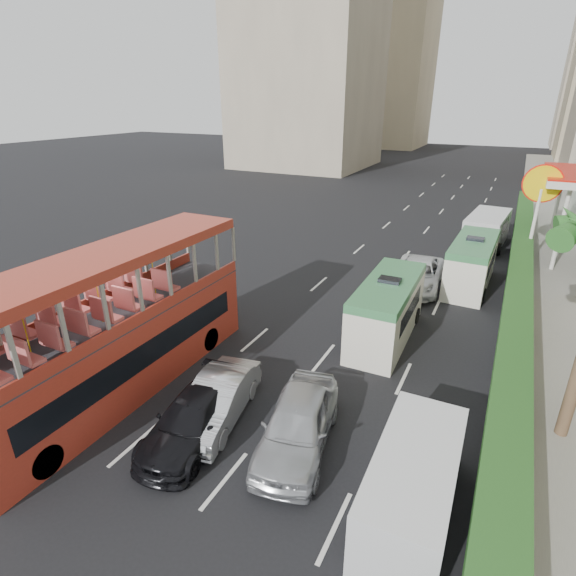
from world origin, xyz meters
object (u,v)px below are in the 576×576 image
Objects in this scene: minibus_near at (387,310)px; panel_van_far at (486,230)px; van_asset at (416,287)px; panel_van_near at (413,484)px; minibus_far at (471,263)px; double_decker_bus at (116,324)px; car_silver_lane_a at (219,418)px; car_black at (195,436)px; car_silver_lane_b at (298,445)px.

panel_van_far is at bearing 79.53° from minibus_near.
van_asset is 15.12m from panel_van_near.
panel_van_near is at bearing -86.64° from minibus_far.
minibus_far is at bearing -85.49° from panel_van_far.
double_decker_bus reaches higher than car_silver_lane_a.
car_silver_lane_a is 0.80× the size of van_asset.
car_black is (3.79, -0.95, -2.53)m from double_decker_bus.
panel_van_near is (2.98, -14.80, 0.93)m from van_asset.
car_black is 9.45m from minibus_near.
minibus_near reaches higher than car_silver_lane_b.
car_silver_lane_b is 13.94m from van_asset.
van_asset is 1.16× the size of panel_van_near.
car_silver_lane_b is 15.74m from minibus_far.
car_silver_lane_a is at bearing -106.98° from van_asset.
car_silver_lane_a is 0.93× the size of car_black.
van_asset is (0.54, 13.93, 0.00)m from car_silver_lane_b.
minibus_near is (0.52, 7.62, 1.30)m from car_silver_lane_b.
minibus_far is at bearing 67.39° from car_silver_lane_b.
car_silver_lane_b is at bearing -99.48° from minibus_far.
panel_van_far is (9.97, 23.75, -1.41)m from double_decker_bus.
car_silver_lane_b is at bearing -92.32° from panel_van_far.
panel_van_near is at bearing -82.08° from van_asset.
car_silver_lane_b is 1.01× the size of panel_van_near.
minibus_far reaches higher than car_silver_lane_a.
double_decker_bus reaches higher than car_black.
double_decker_bus is at bearing -120.67° from minibus_far.
panel_van_near is at bearing -18.27° from car_silver_lane_a.
panel_van_near is (0.46, -16.26, -0.38)m from minibus_far.
car_black is 0.78× the size of minibus_near.
van_asset is at bearing 65.68° from car_silver_lane_a.
panel_van_far reaches higher than panel_van_near.
minibus_near is 16.24m from panel_van_far.
double_decker_bus is 2.37× the size of panel_van_near.
double_decker_bus is at bearing -134.49° from minibus_near.
minibus_near is at bearing 55.59° from car_silver_lane_a.
minibus_near is at bearing -94.07° from panel_van_far.
panel_van_far is (2.64, 9.71, 1.12)m from van_asset.
car_silver_lane_a is 14.37m from van_asset.
minibus_near reaches higher than car_silver_lane_a.
car_black is (-0.18, -1.02, 0.00)m from car_silver_lane_a.
double_decker_bus is 16.03m from van_asset.
minibus_near is at bearing -93.58° from van_asset.
car_silver_lane_a is at bearing -98.89° from panel_van_far.
car_black is at bearing -113.17° from minibus_near.
car_silver_lane_b is (2.82, 0.04, 0.00)m from car_silver_lane_a.
car_black is at bearing -106.73° from van_asset.
van_asset is at bearing 100.53° from panel_van_near.
car_silver_lane_b reaches higher than car_silver_lane_a.
minibus_far reaches higher than panel_van_near.
minibus_far is 1.27× the size of panel_van_near.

